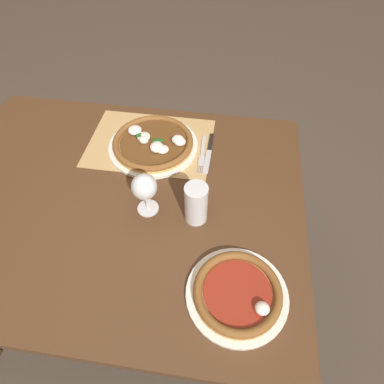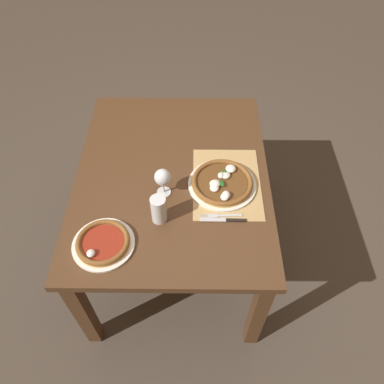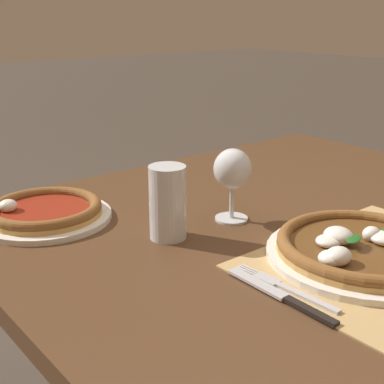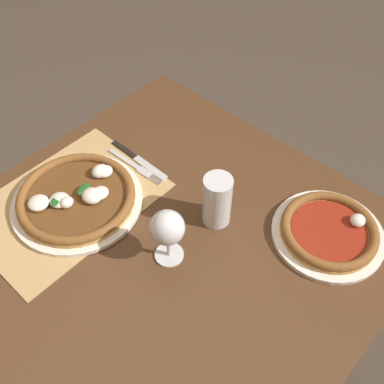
# 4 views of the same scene
# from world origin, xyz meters

# --- Properties ---
(ground_plane) EXTENTS (24.00, 24.00, 0.00)m
(ground_plane) POSITION_xyz_m (0.00, 0.00, 0.00)
(ground_plane) COLOR #473D33
(dining_table) EXTENTS (1.28, 0.99, 0.74)m
(dining_table) POSITION_xyz_m (0.00, 0.00, 0.64)
(dining_table) COLOR #4C301C
(dining_table) RESTS_ON ground
(paper_placemat) EXTENTS (0.47, 0.34, 0.00)m
(paper_placemat) POSITION_xyz_m (-0.06, -0.28, 0.74)
(paper_placemat) COLOR tan
(paper_placemat) RESTS_ON dining_table
(pizza_near) EXTENTS (0.34, 0.34, 0.05)m
(pizza_near) POSITION_xyz_m (-0.08, -0.25, 0.76)
(pizza_near) COLOR silver
(pizza_near) RESTS_ON paper_placemat
(pizza_far) EXTENTS (0.28, 0.28, 0.05)m
(pizza_far) POSITION_xyz_m (-0.43, 0.29, 0.76)
(pizza_far) COLOR silver
(pizza_far) RESTS_ON dining_table
(wine_glass) EXTENTS (0.08, 0.08, 0.16)m
(wine_glass) POSITION_xyz_m (-0.13, 0.04, 0.85)
(wine_glass) COLOR silver
(wine_glass) RESTS_ON dining_table
(pint_glass) EXTENTS (0.07, 0.07, 0.15)m
(pint_glass) POSITION_xyz_m (-0.29, 0.05, 0.81)
(pint_glass) COLOR silver
(pint_glass) RESTS_ON dining_table
(fork) EXTENTS (0.03, 0.20, 0.00)m
(fork) POSITION_xyz_m (-0.27, -0.24, 0.75)
(fork) COLOR #B7B7BC
(fork) RESTS_ON paper_placemat
(knife) EXTENTS (0.02, 0.22, 0.01)m
(knife) POSITION_xyz_m (-0.30, -0.25, 0.75)
(knife) COLOR black
(knife) RESTS_ON paper_placemat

